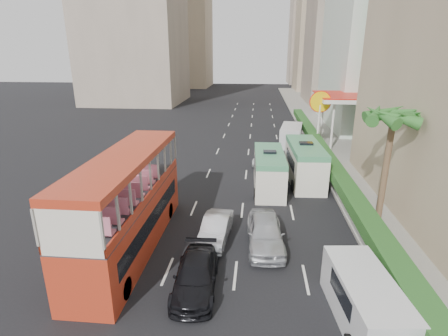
# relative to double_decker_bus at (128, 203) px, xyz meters

# --- Properties ---
(ground_plane) EXTENTS (200.00, 200.00, 0.00)m
(ground_plane) POSITION_rel_double_decker_bus_xyz_m (6.00, 0.00, -2.53)
(ground_plane) COLOR black
(ground_plane) RESTS_ON ground
(double_decker_bus) EXTENTS (2.50, 11.00, 5.06)m
(double_decker_bus) POSITION_rel_double_decker_bus_xyz_m (0.00, 0.00, 0.00)
(double_decker_bus) COLOR #BA321A
(double_decker_bus) RESTS_ON ground
(car_silver_lane_a) EXTENTS (1.69, 4.05, 1.30)m
(car_silver_lane_a) POSITION_rel_double_decker_bus_xyz_m (4.32, 1.16, -2.53)
(car_silver_lane_a) COLOR silver
(car_silver_lane_a) RESTS_ON ground
(car_silver_lane_b) EXTENTS (2.15, 4.75, 1.58)m
(car_silver_lane_b) POSITION_rel_double_decker_bus_xyz_m (7.00, 0.71, -2.53)
(car_silver_lane_b) COLOR silver
(car_silver_lane_b) RESTS_ON ground
(car_black) EXTENTS (1.99, 4.50, 1.28)m
(car_black) POSITION_rel_double_decker_bus_xyz_m (3.95, -3.10, -2.53)
(car_black) COLOR black
(car_black) RESTS_ON ground
(van_asset) EXTENTS (2.70, 4.68, 1.23)m
(van_asset) POSITION_rel_double_decker_bus_xyz_m (7.31, 15.12, -2.53)
(van_asset) COLOR silver
(van_asset) RESTS_ON ground
(minibus_near) EXTENTS (2.26, 6.34, 2.79)m
(minibus_near) POSITION_rel_double_decker_bus_xyz_m (7.38, 9.03, -1.14)
(minibus_near) COLOR silver
(minibus_near) RESTS_ON ground
(minibus_far) EXTENTS (2.59, 6.90, 3.02)m
(minibus_far) POSITION_rel_double_decker_bus_xyz_m (10.21, 10.91, -1.02)
(minibus_far) COLOR silver
(minibus_far) RESTS_ON ground
(panel_van_near) EXTENTS (2.39, 4.93, 1.90)m
(panel_van_near) POSITION_rel_double_decker_bus_xyz_m (10.60, -4.48, -1.58)
(panel_van_near) COLOR silver
(panel_van_near) RESTS_ON ground
(panel_van_far) EXTENTS (2.89, 5.55, 2.12)m
(panel_van_far) POSITION_rel_double_decker_bus_xyz_m (10.17, 22.43, -1.47)
(panel_van_far) COLOR silver
(panel_van_far) RESTS_ON ground
(sidewalk) EXTENTS (6.00, 120.00, 0.18)m
(sidewalk) POSITION_rel_double_decker_bus_xyz_m (15.00, 25.00, -2.44)
(sidewalk) COLOR #99968C
(sidewalk) RESTS_ON ground
(kerb_wall) EXTENTS (0.30, 44.00, 1.00)m
(kerb_wall) POSITION_rel_double_decker_bus_xyz_m (12.20, 14.00, -1.85)
(kerb_wall) COLOR silver
(kerb_wall) RESTS_ON sidewalk
(hedge) EXTENTS (1.10, 44.00, 0.70)m
(hedge) POSITION_rel_double_decker_bus_xyz_m (12.20, 14.00, -1.00)
(hedge) COLOR #2D6626
(hedge) RESTS_ON kerb_wall
(palm_tree) EXTENTS (0.36, 0.36, 6.40)m
(palm_tree) POSITION_rel_double_decker_bus_xyz_m (13.80, 4.00, 0.85)
(palm_tree) COLOR brown
(palm_tree) RESTS_ON sidewalk
(shell_station) EXTENTS (6.50, 8.00, 5.50)m
(shell_station) POSITION_rel_double_decker_bus_xyz_m (16.00, 23.00, 0.22)
(shell_station) COLOR silver
(shell_station) RESTS_ON ground
(tower_far_a) EXTENTS (14.00, 14.00, 44.00)m
(tower_far_a) POSITION_rel_double_decker_bus_xyz_m (23.00, 82.00, 19.47)
(tower_far_a) COLOR tan
(tower_far_a) RESTS_ON ground
(tower_far_b) EXTENTS (14.00, 14.00, 40.00)m
(tower_far_b) POSITION_rel_double_decker_bus_xyz_m (23.00, 104.00, 17.47)
(tower_far_b) COLOR tan
(tower_far_b) RESTS_ON ground
(tower_left_b) EXTENTS (16.00, 16.00, 46.00)m
(tower_left_b) POSITION_rel_double_decker_bus_xyz_m (-16.00, 90.00, 20.47)
(tower_left_b) COLOR tan
(tower_left_b) RESTS_ON ground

